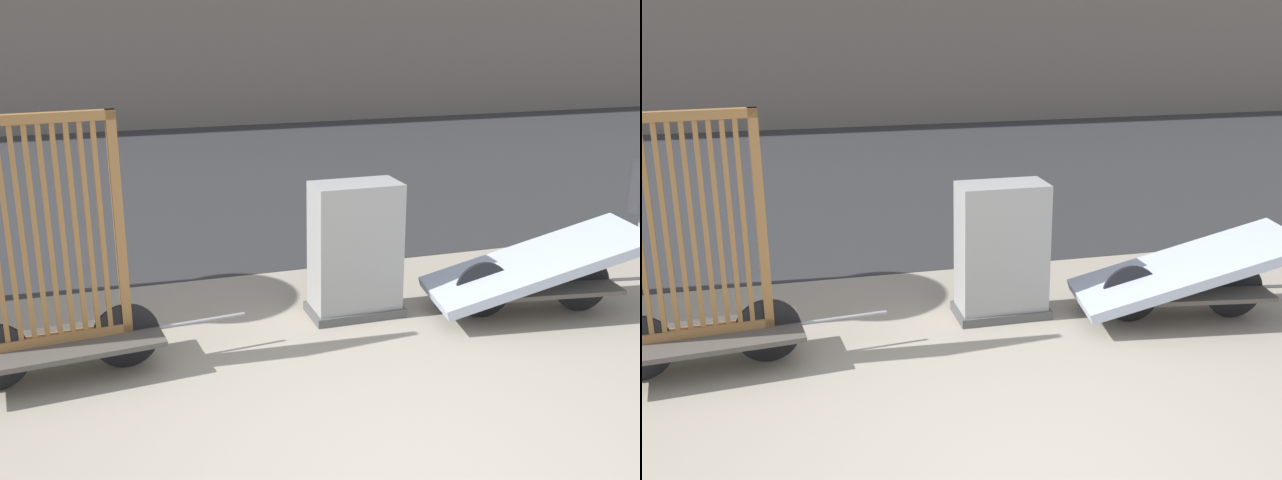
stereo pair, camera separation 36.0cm
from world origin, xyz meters
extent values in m
plane|color=gray|center=(0.00, 0.00, 0.00)|extent=(60.00, 60.00, 0.00)
cube|color=#2D2D30|center=(0.00, 8.72, 0.00)|extent=(56.00, 10.06, 0.01)
cube|color=#4C4742|center=(-2.03, 1.91, 0.28)|extent=(1.52, 0.79, 0.04)
cylinder|color=black|center=(-1.56, 1.95, 0.26)|extent=(0.52, 0.09, 0.52)
cylinder|color=gray|center=(-0.96, 2.01, 0.28)|extent=(0.70, 0.10, 0.03)
cube|color=olive|center=(-2.03, 1.91, 0.33)|extent=(1.05, 0.18, 0.07)
cube|color=olive|center=(-2.03, 1.91, 1.96)|extent=(1.05, 0.18, 0.07)
cube|color=olive|center=(-1.54, 1.95, 1.15)|extent=(0.08, 0.08, 1.70)
cube|color=olive|center=(-2.30, 1.88, 1.15)|extent=(0.04, 0.05, 1.63)
cube|color=olive|center=(-2.21, 1.89, 1.15)|extent=(0.04, 0.05, 1.63)
cube|color=olive|center=(-2.12, 1.90, 1.15)|extent=(0.04, 0.05, 1.63)
cube|color=olive|center=(-2.03, 1.91, 1.15)|extent=(0.04, 0.05, 1.63)
cube|color=olive|center=(-1.94, 1.91, 1.15)|extent=(0.04, 0.05, 1.63)
cube|color=olive|center=(-1.85, 1.92, 1.15)|extent=(0.04, 0.05, 1.63)
cube|color=olive|center=(-1.76, 1.93, 1.15)|extent=(0.04, 0.05, 1.63)
cube|color=olive|center=(-1.67, 1.94, 1.15)|extent=(0.04, 0.05, 1.63)
cube|color=#4C4742|center=(2.03, 1.91, 0.28)|extent=(1.54, 0.85, 0.04)
cylinder|color=black|center=(2.50, 1.83, 0.26)|extent=(0.52, 0.11, 0.52)
cylinder|color=black|center=(1.56, 1.98, 0.26)|extent=(0.52, 0.11, 0.52)
cube|color=#9EA8BC|center=(2.03, 1.91, 0.48)|extent=(2.01, 1.14, 0.64)
cube|color=#4C4C4C|center=(0.49, 2.40, 0.04)|extent=(0.84, 0.48, 0.08)
cube|color=gray|center=(0.49, 2.40, 0.61)|extent=(0.78, 0.42, 1.23)
camera|label=1|loc=(-1.74, -3.54, 2.70)|focal=42.00mm
camera|label=2|loc=(-1.40, -3.64, 2.70)|focal=42.00mm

